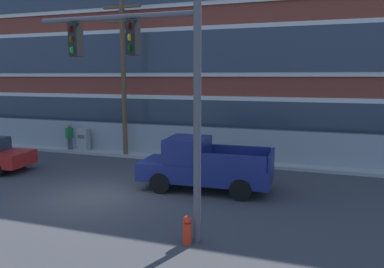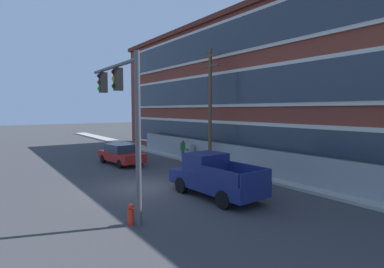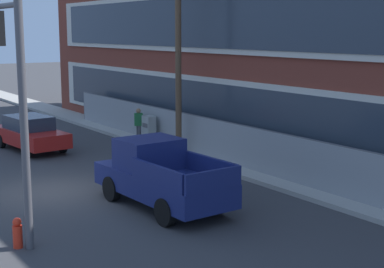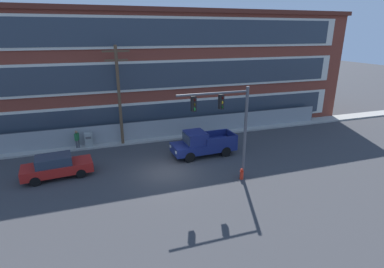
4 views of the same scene
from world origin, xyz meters
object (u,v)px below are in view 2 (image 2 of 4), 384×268
Objects in this scene: traffic_signal_mast at (123,105)px; pedestrian_near_cabinet at (183,149)px; sedan_red at (121,154)px; utility_pole_near_corner at (210,103)px; fire_hydrant at (131,214)px; electrical_cabinet at (190,153)px; pickup_truck_navy at (214,177)px.

pedestrian_near_cabinet is (-9.52, 9.06, -3.42)m from traffic_signal_mast.
sedan_red is (-10.74, 4.13, -3.60)m from traffic_signal_mast.
sedan_red is 7.93m from utility_pole_near_corner.
pedestrian_near_cabinet is at bearing 138.82° from fire_hydrant.
sedan_red is at bearing 158.98° from traffic_signal_mast.
traffic_signal_mast is at bearing -46.59° from electrical_cabinet.
utility_pole_near_corner reaches higher than electrical_cabinet.
traffic_signal_mast is 8.04× the size of fire_hydrant.
sedan_red reaches higher than fire_hydrant.
utility_pole_near_corner reaches higher than pickup_truck_navy.
pickup_truck_navy reaches higher than fire_hydrant.
traffic_signal_mast reaches higher than sedan_red.
utility_pole_near_corner is at bearing 122.88° from traffic_signal_mast.
sedan_red is at bearing -135.64° from utility_pole_near_corner.
traffic_signal_mast is 0.74× the size of utility_pole_near_corner.
traffic_signal_mast is at bearing -43.57° from pedestrian_near_cabinet.
fire_hydrant is at bearing -41.18° from pedestrian_near_cabinet.
traffic_signal_mast is 1.19× the size of pickup_truck_navy.
fire_hydrant is (6.90, -9.20, -4.29)m from utility_pole_near_corner.
electrical_cabinet is 0.84× the size of pedestrian_near_cabinet.
pickup_truck_navy is at bearing 102.57° from fire_hydrant.
electrical_cabinet is (-8.66, 4.57, -0.25)m from pickup_truck_navy.
traffic_signal_mast is 10.68m from utility_pole_near_corner.
sedan_red is (-10.78, -0.42, -0.16)m from pickup_truck_navy.
sedan_red is 0.55× the size of utility_pole_near_corner.
pickup_truck_navy reaches higher than electrical_cabinet.
pickup_truck_navy is at bearing -25.28° from pedestrian_near_cabinet.
pickup_truck_navy is 1.12× the size of sedan_red.
pickup_truck_navy is 3.70× the size of electrical_cabinet.
electrical_cabinet is (-2.83, 0.15, -3.96)m from utility_pole_near_corner.
electrical_cabinet is at bearing 133.41° from traffic_signal_mast.
utility_pole_near_corner reaches higher than pedestrian_near_cabinet.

